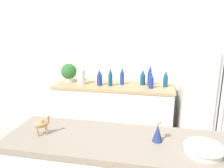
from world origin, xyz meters
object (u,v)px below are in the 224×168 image
Objects in this scene: back_bottle_1 at (110,77)px; fruit_bowl at (204,149)px; paper_towel_roll at (81,77)px; back_bottle_2 at (122,76)px; refrigerator at (213,91)px; back_bottle_5 at (150,76)px; back_bottle_3 at (100,78)px; back_bottle_4 at (143,78)px; camel_figurine at (42,124)px; wise_man_figurine_blue at (158,132)px; potted_plant at (69,72)px; back_bottle_6 at (151,81)px; back_bottle_0 at (166,79)px.

fruit_bowl is at bearing -61.78° from back_bottle_1.
fruit_bowl is at bearing -51.70° from paper_towel_roll.
back_bottle_2 reaches higher than fruit_bowl.
refrigerator is 0.91m from back_bottle_5.
back_bottle_1 is 1.11× the size of back_bottle_3.
paper_towel_roll is 0.97m from back_bottle_4.
camel_figurine is at bearing -98.71° from back_bottle_2.
paper_towel_roll is 1.40× the size of wise_man_figurine_blue.
back_bottle_2 is (0.88, 0.00, -0.03)m from potted_plant.
back_bottle_4 is (0.95, 0.16, -0.00)m from paper_towel_roll.
paper_towel_roll is 1.09m from back_bottle_6.
paper_towel_roll is at bearing 178.65° from back_bottle_6.
back_bottle_2 is at bearing 0.05° from potted_plant.
wise_man_figurine_blue is at bearing 162.52° from fruit_bowl.
potted_plant is at bearing 155.98° from paper_towel_roll.
back_bottle_2 reaches higher than back_bottle_6.
refrigerator is at bearing -3.47° from potted_plant.
fruit_bowl is at bearing -48.93° from potted_plant.
back_bottle_0 is at bearing 29.97° from back_bottle_6.
back_bottle_3 is 1.74× the size of camel_figurine.
back_bottle_5 reaches higher than back_bottle_1.
potted_plant is (-2.19, 0.13, 0.16)m from refrigerator.
back_bottle_3 is 1.82m from camel_figurine.
back_bottle_6 is 1.96m from camel_figurine.
back_bottle_2 is 0.43m from back_bottle_5.
back_bottle_6 and camel_figurine have the same top height.
potted_plant is 1.19× the size of back_bottle_3.
camel_figurine is (-0.73, -1.98, 0.03)m from back_bottle_5.
back_bottle_6 is 1.87m from fruit_bowl.
wise_man_figurine_blue is (0.70, -1.76, 0.03)m from back_bottle_1.
back_bottle_4 reaches higher than fruit_bowl.
back_bottle_2 reaches higher than camel_figurine.
fruit_bowl is 1.51× the size of wise_man_figurine_blue.
back_bottle_4 is (0.48, 0.16, -0.02)m from back_bottle_1.
back_bottle_4 is 0.76× the size of back_bottle_5.
back_bottle_0 is at bearing 94.90° from fruit_bowl.
back_bottle_1 is 0.88× the size of back_bottle_5.
back_bottle_1 is at bearing 85.79° from camel_figurine.
fruit_bowl is (0.83, -1.97, -0.01)m from back_bottle_2.
back_bottle_6 is (1.09, -0.03, -0.01)m from paper_towel_roll.
back_bottle_3 is 0.78m from back_bottle_5.
back_bottle_1 is (-1.47, 0.02, 0.13)m from refrigerator.
back_bottle_0 reaches higher than back_bottle_4.
back_bottle_6 is (-0.21, -0.12, -0.01)m from back_bottle_0.
camel_figurine is at bearing -116.54° from back_bottle_0.
refrigerator is 0.86m from back_bottle_6.
back_bottle_0 is at bearing -1.38° from back_bottle_2.
back_bottle_3 is at bearing -168.59° from back_bottle_5.
back_bottle_5 is 1.86× the size of wise_man_figurine_blue.
refrigerator is at bearing 0.20° from back_bottle_6.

